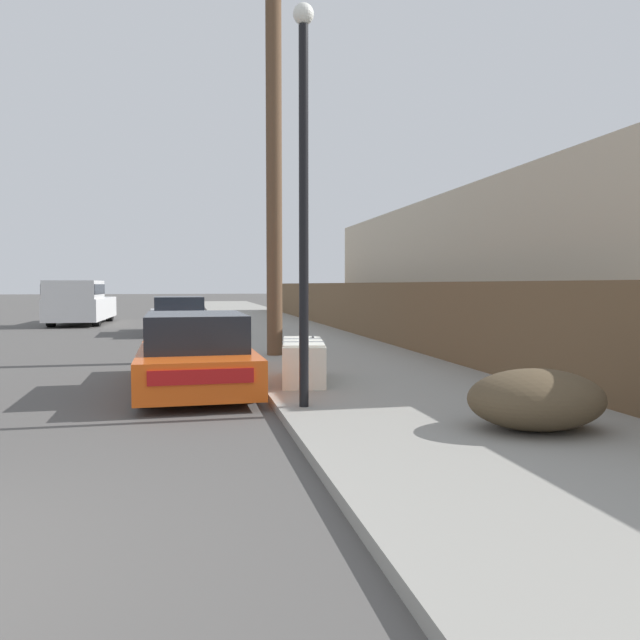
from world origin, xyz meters
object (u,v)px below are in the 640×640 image
at_px(utility_pole, 274,142).
at_px(discarded_fridge, 303,361).
at_px(pickup_truck, 80,303).
at_px(car_parked_mid, 178,316).
at_px(brush_pile, 536,399).
at_px(street_lamp, 304,178).
at_px(parked_sports_car_red, 195,354).

bearing_deg(utility_pole, discarded_fridge, -90.98).
bearing_deg(utility_pole, pickup_truck, 114.51).
bearing_deg(car_parked_mid, pickup_truck, 123.92).
bearing_deg(brush_pile, discarded_fridge, 116.12).
xyz_separation_m(discarded_fridge, street_lamp, (-0.36, -2.03, 2.55)).
xyz_separation_m(utility_pole, street_lamp, (-0.42, -5.85, -1.74)).
relative_size(discarded_fridge, pickup_truck, 0.31).
height_order(discarded_fridge, brush_pile, discarded_fridge).
relative_size(car_parked_mid, brush_pile, 2.97).
xyz_separation_m(parked_sports_car_red, car_parked_mid, (-0.44, 11.77, 0.04)).
bearing_deg(street_lamp, brush_pile, -38.25).
distance_m(street_lamp, brush_pile, 3.80).
relative_size(utility_pole, street_lamp, 1.81).
height_order(parked_sports_car_red, street_lamp, street_lamp).
height_order(utility_pole, brush_pile, utility_pole).
relative_size(discarded_fridge, utility_pole, 0.20).
relative_size(pickup_truck, utility_pole, 0.64).
bearing_deg(pickup_truck, utility_pole, 115.60).
bearing_deg(parked_sports_car_red, utility_pole, 61.62).
distance_m(discarded_fridge, utility_pole, 5.75).
relative_size(parked_sports_car_red, pickup_truck, 0.79).
bearing_deg(parked_sports_car_red, street_lamp, -62.40).
relative_size(discarded_fridge, brush_pile, 1.23).
bearing_deg(pickup_truck, street_lamp, 107.69).
bearing_deg(car_parked_mid, discarded_fridge, -82.91).
bearing_deg(street_lamp, discarded_fridge, 79.94).
bearing_deg(street_lamp, parked_sports_car_red, 119.09).
distance_m(car_parked_mid, street_lamp, 14.47).
bearing_deg(brush_pile, car_parked_mid, 104.05).
distance_m(pickup_truck, brush_pile, 22.80).
xyz_separation_m(pickup_truck, brush_pile, (8.04, -21.33, -0.47)).
distance_m(parked_sports_car_red, utility_pole, 5.70).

